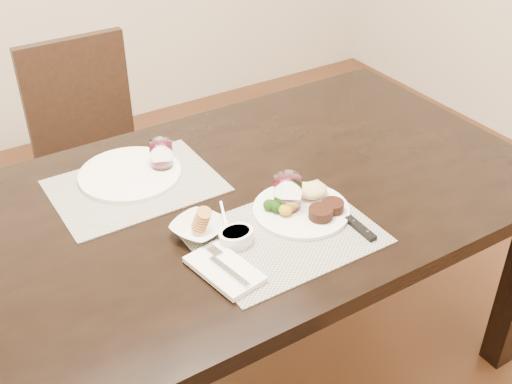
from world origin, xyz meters
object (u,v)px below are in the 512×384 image
dinner_plate (306,206)px  chair_far (93,143)px  wine_glass_near (288,196)px  far_plate (130,174)px  steak_knife (353,223)px  cracker_bowl (199,228)px

dinner_plate → chair_far: bearing=81.6°
wine_glass_near → far_plate: bearing=127.2°
chair_far → wine_glass_near: chair_far is taller
dinner_plate → wine_glass_near: bearing=122.5°
chair_far → wine_glass_near: (0.19, -1.07, 0.30)m
dinner_plate → steak_knife: (0.07, -0.12, -0.01)m
cracker_bowl → chair_far: bearing=86.7°
cracker_bowl → far_plate: (-0.04, 0.35, -0.01)m
dinner_plate → cracker_bowl: 0.30m
dinner_plate → far_plate: size_ratio=0.87×
steak_knife → far_plate: (-0.40, 0.53, 0.00)m
wine_glass_near → far_plate: size_ratio=0.35×
cracker_bowl → wine_glass_near: 0.25m
steak_knife → wine_glass_near: size_ratio=2.42×
cracker_bowl → far_plate: 0.35m
dinner_plate → wine_glass_near: size_ratio=2.49×
dinner_plate → steak_knife: 0.14m
far_plate → dinner_plate: bearing=-51.4°
steak_knife → wine_glass_near: (-0.11, 0.15, 0.04)m
cracker_bowl → wine_glass_near: size_ratio=1.64×
wine_glass_near → far_plate: 0.49m
steak_knife → cracker_bowl: cracker_bowl is taller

